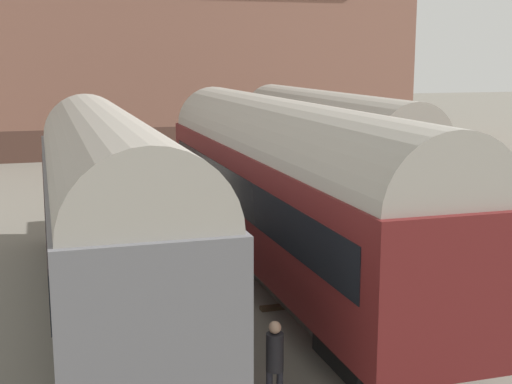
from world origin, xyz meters
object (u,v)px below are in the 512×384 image
(train_car_navy, at_px, (326,143))
(train_car_grey, at_px, (107,198))
(person_worker, at_px, (275,358))
(train_car_maroon, at_px, (285,181))

(train_car_navy, bearing_deg, train_car_grey, -136.18)
(train_car_grey, distance_m, person_worker, 7.24)
(train_car_grey, distance_m, train_car_maroon, 5.00)
(train_car_navy, distance_m, person_worker, 17.95)
(train_car_grey, relative_size, train_car_maroon, 0.90)
(train_car_grey, height_order, person_worker, train_car_grey)
(train_car_navy, relative_size, person_worker, 8.54)
(train_car_navy, distance_m, train_car_maroon, 10.30)
(train_car_maroon, distance_m, person_worker, 7.85)
(train_car_grey, height_order, train_car_navy, train_car_grey)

